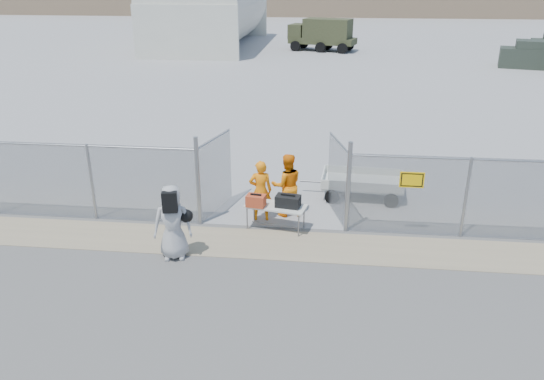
# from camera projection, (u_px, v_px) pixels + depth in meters

# --- Properties ---
(ground) EXTENTS (160.00, 160.00, 0.00)m
(ground) POSITION_uv_depth(u_px,v_px,m) (263.00, 264.00, 12.65)
(ground) COLOR #535353
(tarmac_inside) EXTENTS (160.00, 80.00, 0.01)m
(tarmac_inside) POSITION_uv_depth(u_px,v_px,m) (317.00, 44.00, 51.26)
(tarmac_inside) COLOR gray
(tarmac_inside) RESTS_ON ground
(dirt_strip) EXTENTS (44.00, 1.60, 0.01)m
(dirt_strip) POSITION_uv_depth(u_px,v_px,m) (268.00, 244.00, 13.57)
(dirt_strip) COLOR gray
(dirt_strip) RESTS_ON ground
(chain_link_fence) EXTENTS (40.00, 0.20, 2.20)m
(chain_link_fence) POSITION_uv_depth(u_px,v_px,m) (272.00, 190.00, 14.07)
(chain_link_fence) COLOR gray
(chain_link_fence) RESTS_ON ground
(quonset_hangar) EXTENTS (9.00, 18.00, 8.00)m
(quonset_hangar) POSITION_uv_depth(u_px,v_px,m) (210.00, 1.00, 48.92)
(quonset_hangar) COLOR beige
(quonset_hangar) RESTS_ON ground
(folding_table) EXTENTS (1.73, 1.00, 0.69)m
(folding_table) POSITION_uv_depth(u_px,v_px,m) (276.00, 217.00, 14.28)
(folding_table) COLOR beige
(folding_table) RESTS_ON ground
(orange_bag) EXTENTS (0.54, 0.40, 0.31)m
(orange_bag) POSITION_uv_depth(u_px,v_px,m) (256.00, 201.00, 14.06)
(orange_bag) COLOR #C04322
(orange_bag) RESTS_ON folding_table
(black_duffel) EXTENTS (0.70, 0.48, 0.31)m
(black_duffel) POSITION_uv_depth(u_px,v_px,m) (288.00, 201.00, 14.03)
(black_duffel) COLOR black
(black_duffel) RESTS_ON folding_table
(security_worker_left) EXTENTS (0.70, 0.52, 1.75)m
(security_worker_left) POSITION_uv_depth(u_px,v_px,m) (261.00, 191.00, 14.61)
(security_worker_left) COLOR orange
(security_worker_left) RESTS_ON ground
(security_worker_right) EXTENTS (1.05, 0.92, 1.84)m
(security_worker_right) POSITION_uv_depth(u_px,v_px,m) (287.00, 185.00, 14.88)
(security_worker_right) COLOR orange
(security_worker_right) RESTS_ON ground
(visitor) EXTENTS (1.01, 0.75, 1.87)m
(visitor) POSITION_uv_depth(u_px,v_px,m) (173.00, 222.00, 12.63)
(visitor) COLOR #A1A1A1
(visitor) RESTS_ON ground
(utility_trailer) EXTENTS (3.30, 1.86, 0.78)m
(utility_trailer) POSITION_uv_depth(u_px,v_px,m) (362.00, 185.00, 16.34)
(utility_trailer) COLOR beige
(utility_trailer) RESTS_ON ground
(military_truck) EXTENTS (6.14, 3.64, 2.76)m
(military_truck) POSITION_uv_depth(u_px,v_px,m) (323.00, 35.00, 46.57)
(military_truck) COLOR #373B22
(military_truck) RESTS_ON ground
(parked_vehicle_near) EXTENTS (4.58, 2.92, 1.92)m
(parked_vehicle_near) POSITION_uv_depth(u_px,v_px,m) (531.00, 55.00, 38.23)
(parked_vehicle_near) COLOR #2B342A
(parked_vehicle_near) RESTS_ON ground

